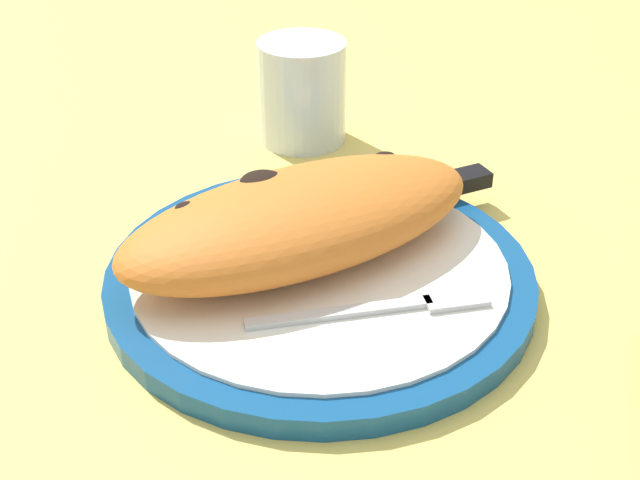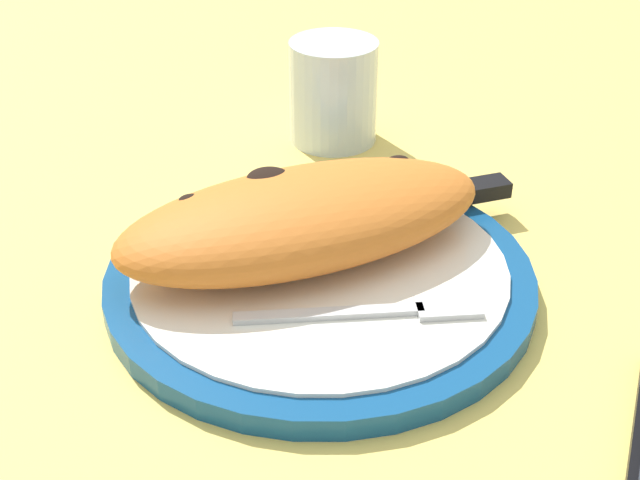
{
  "view_description": "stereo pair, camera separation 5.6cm",
  "coord_description": "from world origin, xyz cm",
  "px_view_note": "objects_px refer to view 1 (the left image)",
  "views": [
    {
      "loc": [
        -10.07,
        -46.24,
        33.82
      ],
      "look_at": [
        0.0,
        0.0,
        3.81
      ],
      "focal_mm": 48.1,
      "sensor_mm": 36.0,
      "label": 1
    },
    {
      "loc": [
        -4.54,
        -47.11,
        33.82
      ],
      "look_at": [
        0.0,
        0.0,
        3.81
      ],
      "focal_mm": 48.1,
      "sensor_mm": 36.0,
      "label": 2
    }
  ],
  "objects_px": {
    "plate": "(320,277)",
    "knife": "(392,199)",
    "water_glass": "(302,98)",
    "calzone": "(301,219)",
    "fork": "(389,307)"
  },
  "relations": [
    {
      "from": "plate",
      "to": "knife",
      "type": "height_order",
      "value": "knife"
    },
    {
      "from": "knife",
      "to": "water_glass",
      "type": "xyz_separation_m",
      "value": [
        -0.04,
        0.16,
        0.02
      ]
    },
    {
      "from": "knife",
      "to": "calzone",
      "type": "bearing_deg",
      "value": -148.04
    },
    {
      "from": "water_glass",
      "to": "fork",
      "type": "bearing_deg",
      "value": -90.52
    },
    {
      "from": "plate",
      "to": "water_glass",
      "type": "xyz_separation_m",
      "value": [
        0.03,
        0.23,
        0.03
      ]
    },
    {
      "from": "plate",
      "to": "calzone",
      "type": "height_order",
      "value": "calzone"
    },
    {
      "from": "calzone",
      "to": "water_glass",
      "type": "xyz_separation_m",
      "value": [
        0.04,
        0.21,
        -0.01
      ]
    },
    {
      "from": "plate",
      "to": "water_glass",
      "type": "relative_size",
      "value": 3.17
    },
    {
      "from": "calzone",
      "to": "plate",
      "type": "bearing_deg",
      "value": -63.94
    },
    {
      "from": "plate",
      "to": "knife",
      "type": "xyz_separation_m",
      "value": [
        0.07,
        0.07,
        0.01
      ]
    },
    {
      "from": "fork",
      "to": "water_glass",
      "type": "xyz_separation_m",
      "value": [
        0.0,
        0.29,
        0.02
      ]
    },
    {
      "from": "plate",
      "to": "calzone",
      "type": "bearing_deg",
      "value": 116.06
    },
    {
      "from": "calzone",
      "to": "water_glass",
      "type": "bearing_deg",
      "value": 78.47
    },
    {
      "from": "calzone",
      "to": "knife",
      "type": "relative_size",
      "value": 1.18
    },
    {
      "from": "calzone",
      "to": "fork",
      "type": "distance_m",
      "value": 0.09
    }
  ]
}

